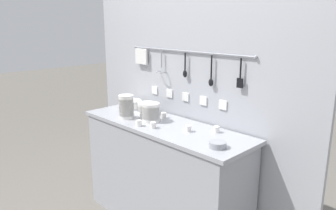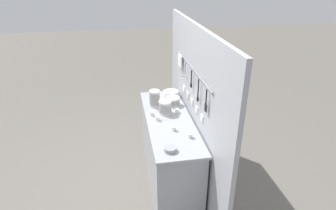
# 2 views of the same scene
# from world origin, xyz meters

# --- Properties ---
(counter) EXTENTS (1.55, 0.50, 0.90)m
(counter) POSITION_xyz_m (0.00, 0.00, 0.45)
(counter) COLOR #9EA0A8
(counter) RESTS_ON ground
(back_wall) EXTENTS (2.35, 0.11, 1.91)m
(back_wall) POSITION_xyz_m (-0.00, 0.28, 0.96)
(back_wall) COLOR #A8AAB2
(back_wall) RESTS_ON ground
(bowl_stack_back_corner) EXTENTS (0.14, 0.14, 0.15)m
(bowl_stack_back_corner) POSITION_xyz_m (-0.13, -0.02, 0.97)
(bowl_stack_back_corner) COLOR white
(bowl_stack_back_corner) RESTS_ON counter
(bowl_stack_wide_centre) EXTENTS (0.12, 0.12, 0.20)m
(bowl_stack_wide_centre) POSITION_xyz_m (-0.34, -0.11, 1.00)
(bowl_stack_wide_centre) COLOR white
(bowl_stack_wide_centre) RESTS_ON counter
(bowl_stack_short_front) EXTENTS (0.16, 0.16, 0.10)m
(bowl_stack_short_front) POSITION_xyz_m (-0.33, 0.11, 0.95)
(bowl_stack_short_front) COLOR white
(bowl_stack_short_front) RESTS_ON counter
(plate_stack) EXTENTS (0.20, 0.20, 0.08)m
(plate_stack) POSITION_xyz_m (-0.58, 0.13, 0.94)
(plate_stack) COLOR white
(plate_stack) RESTS_ON counter
(steel_mixing_bowl) EXTENTS (0.11, 0.11, 0.04)m
(steel_mixing_bowl) POSITION_xyz_m (0.61, -0.10, 0.92)
(steel_mixing_bowl) COLOR #93969E
(steel_mixing_bowl) RESTS_ON counter
(cup_front_left) EXTENTS (0.05, 0.05, 0.05)m
(cup_front_left) POSITION_xyz_m (0.02, -0.13, 0.92)
(cup_front_left) COLOR white
(cup_front_left) RESTS_ON counter
(cup_front_right) EXTENTS (0.05, 0.05, 0.05)m
(cup_front_right) POSITION_xyz_m (-0.12, 0.12, 0.92)
(cup_front_right) COLOR white
(cup_front_right) RESTS_ON counter
(cup_mid_row) EXTENTS (0.05, 0.05, 0.05)m
(cup_mid_row) POSITION_xyz_m (-0.24, -0.02, 0.92)
(cup_mid_row) COLOR white
(cup_mid_row) RESTS_ON counter
(cup_edge_far) EXTENTS (0.05, 0.05, 0.05)m
(cup_edge_far) POSITION_xyz_m (0.26, 0.01, 0.92)
(cup_edge_far) COLOR white
(cup_edge_far) RESTS_ON counter
(cup_beside_plates) EXTENTS (0.05, 0.05, 0.05)m
(cup_beside_plates) POSITION_xyz_m (-0.10, -0.17, 0.92)
(cup_beside_plates) COLOR white
(cup_beside_plates) RESTS_ON counter
(cup_back_right) EXTENTS (0.05, 0.05, 0.05)m
(cup_back_right) POSITION_xyz_m (0.42, 0.14, 0.92)
(cup_back_right) COLOR white
(cup_back_right) RESTS_ON counter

